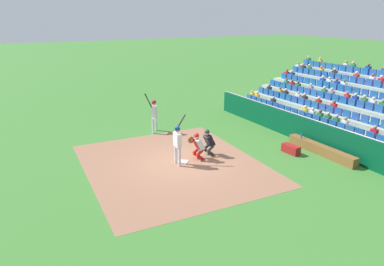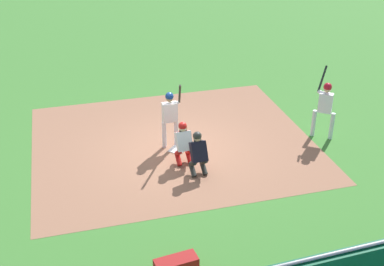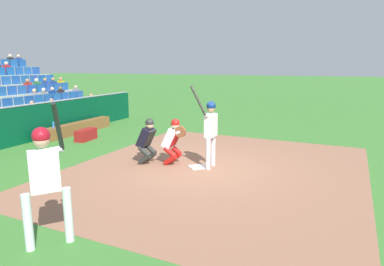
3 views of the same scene
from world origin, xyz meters
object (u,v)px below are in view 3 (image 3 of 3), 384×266
at_px(batter_at_plate, 210,127).
at_px(home_plate_umpire, 147,139).
at_px(equipment_duffel_bag, 86,135).
at_px(catcher_crouching, 173,139).
at_px(on_deck_batter, 45,174).
at_px(water_bottle_on_bench, 53,125).
at_px(home_plate_marker, 198,167).
at_px(dugout_bench, 76,128).

relative_size(batter_at_plate, home_plate_umpire, 1.69).
xyz_separation_m(home_plate_umpire, equipment_duffel_bag, (-1.65, -3.54, -0.50)).
xyz_separation_m(catcher_crouching, on_deck_batter, (4.54, 0.18, 0.42)).
bearing_deg(catcher_crouching, home_plate_umpire, -73.93).
height_order(home_plate_umpire, water_bottle_on_bench, home_plate_umpire).
height_order(catcher_crouching, home_plate_umpire, same).
bearing_deg(catcher_crouching, home_plate_marker, 88.12).
height_order(home_plate_marker, catcher_crouching, catcher_crouching).
bearing_deg(home_plate_umpire, batter_at_plate, 99.72).
bearing_deg(catcher_crouching, batter_at_plate, 95.31).
relative_size(water_bottle_on_bench, equipment_duffel_bag, 0.27).
height_order(water_bottle_on_bench, equipment_duffel_bag, water_bottle_on_bench).
bearing_deg(home_plate_umpire, home_plate_marker, 96.98).
height_order(home_plate_marker, home_plate_umpire, home_plate_umpire).
bearing_deg(batter_at_plate, catcher_crouching, -84.69).
xyz_separation_m(home_plate_umpire, on_deck_batter, (4.35, 0.87, 0.44)).
relative_size(home_plate_marker, equipment_duffel_bag, 0.49).
bearing_deg(batter_at_plate, dugout_bench, -108.40).
relative_size(batter_at_plate, catcher_crouching, 1.69).
xyz_separation_m(batter_at_plate, home_plate_umpire, (0.29, -1.72, -0.40)).
relative_size(catcher_crouching, on_deck_batter, 0.58).
distance_m(home_plate_marker, batter_at_plate, 1.13).
bearing_deg(water_bottle_on_bench, home_plate_marker, 80.35).
height_order(batter_at_plate, water_bottle_on_bench, batter_at_plate).
relative_size(home_plate_umpire, water_bottle_on_bench, 5.36).
distance_m(home_plate_marker, catcher_crouching, 1.01).
distance_m(catcher_crouching, on_deck_batter, 4.57).
bearing_deg(on_deck_batter, water_bottle_on_bench, -135.42).
relative_size(batter_at_plate, on_deck_batter, 0.98).
xyz_separation_m(catcher_crouching, equipment_duffel_bag, (-1.45, -4.23, -0.51)).
height_order(home_plate_umpire, equipment_duffel_bag, home_plate_umpire).
bearing_deg(dugout_bench, water_bottle_on_bench, 4.25).
bearing_deg(catcher_crouching, dugout_bench, -112.50).
xyz_separation_m(home_plate_umpire, dugout_bench, (-2.43, -4.69, -0.48)).
bearing_deg(home_plate_marker, on_deck_batter, -7.03).
distance_m(water_bottle_on_bench, on_deck_batter, 7.81).
relative_size(home_plate_umpire, dugout_bench, 0.34).
relative_size(dugout_bench, water_bottle_on_bench, 15.83).
bearing_deg(home_plate_marker, equipment_duffel_bag, -106.51).
bearing_deg(home_plate_marker, catcher_crouching, -91.88).
distance_m(batter_at_plate, on_deck_batter, 4.72).
bearing_deg(dugout_bench, home_plate_marker, 69.79).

